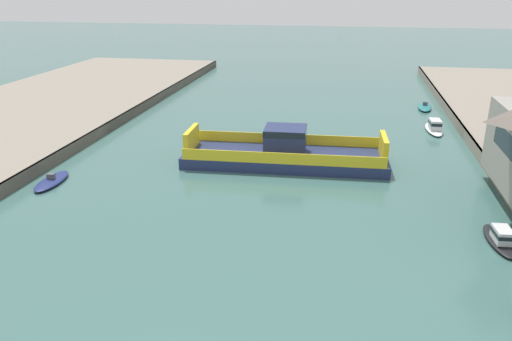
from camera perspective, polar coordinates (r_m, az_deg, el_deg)
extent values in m
cube|color=#4C4742|center=(49.89, -25.45, -1.21)|extent=(0.30, 140.00, 1.27)
cube|color=navy|center=(51.45, 3.26, 1.36)|extent=(20.59, 7.38, 1.10)
cube|color=yellow|center=(54.15, 3.58, 3.57)|extent=(19.50, 0.94, 1.10)
cube|color=yellow|center=(48.07, 2.96, 1.36)|extent=(19.50, 0.94, 1.10)
cube|color=navy|center=(50.86, 3.31, 3.40)|extent=(4.21, 3.76, 2.72)
cube|color=black|center=(50.57, 3.33, 4.49)|extent=(4.26, 3.80, 0.60)
cube|color=yellow|center=(51.12, 14.17, 2.57)|extent=(0.69, 4.59, 2.20)
cube|color=yellow|center=(52.56, -7.27, 3.54)|extent=(0.69, 4.59, 2.20)
ellipsoid|color=black|center=(40.13, 25.66, -7.12)|extent=(1.93, 5.24, 0.37)
cube|color=silver|center=(39.52, 25.98, -6.52)|extent=(1.22, 1.87, 0.94)
cube|color=black|center=(39.47, 26.01, -6.37)|extent=(1.26, 1.93, 0.28)
ellipsoid|color=white|center=(66.54, 19.35, 4.39)|extent=(2.03, 6.16, 0.44)
cube|color=silver|center=(65.91, 19.50, 4.93)|extent=(1.33, 2.18, 1.14)
cube|color=black|center=(65.87, 19.52, 5.05)|extent=(1.37, 2.25, 0.34)
ellipsoid|color=navy|center=(50.12, -22.00, -1.11)|extent=(2.19, 5.40, 0.43)
cube|color=#4C4C51|center=(49.96, -22.07, -0.62)|extent=(0.68, 0.44, 0.50)
ellipsoid|color=#237075|center=(78.13, 18.46, 6.80)|extent=(2.42, 5.74, 0.50)
cube|color=#4C4C51|center=(78.03, 18.51, 7.15)|extent=(0.69, 0.46, 0.50)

